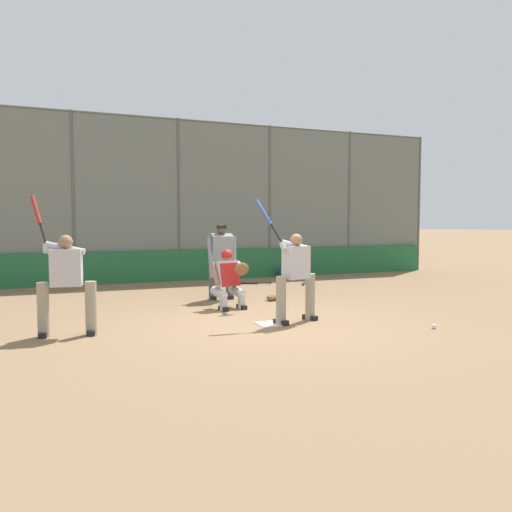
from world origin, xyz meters
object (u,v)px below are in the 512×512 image
object	(u,v)px
umpire_home	(222,260)
batter_at_plate	(295,274)
catcher_behind_plate	(229,278)
fielding_glove_on_dirt	(273,298)
spare_bat_near_backstop	(251,283)
spare_bat_third_base_side	(304,283)
batter_on_deck	(66,281)
equipment_bag_dugout_side	(294,272)
baseball_loose	(434,326)

from	to	relation	value
umpire_home	batter_at_plate	bearing A→B (deg)	101.51
catcher_behind_plate	fielding_glove_on_dirt	size ratio (longest dim) A/B	3.39
spare_bat_near_backstop	batter_at_plate	bearing A→B (deg)	101.27
catcher_behind_plate	spare_bat_third_base_side	distance (m)	4.20
batter_on_deck	equipment_bag_dugout_side	distance (m)	8.69
catcher_behind_plate	batter_on_deck	distance (m)	3.21
spare_bat_third_base_side	fielding_glove_on_dirt	bearing A→B (deg)	-6.65
fielding_glove_on_dirt	spare_bat_near_backstop	bearing A→B (deg)	-101.52
batter_at_plate	spare_bat_third_base_side	distance (m)	5.14
catcher_behind_plate	spare_bat_near_backstop	bearing A→B (deg)	-127.00
batter_at_plate	umpire_home	xyz separation A→B (m)	(0.39, -2.78, 0.06)
batter_on_deck	spare_bat_third_base_side	distance (m)	7.31
fielding_glove_on_dirt	baseball_loose	size ratio (longest dim) A/B	4.55
equipment_bag_dugout_side	catcher_behind_plate	bearing A→B (deg)	51.11
batter_on_deck	fielding_glove_on_dirt	distance (m)	4.61
umpire_home	baseball_loose	distance (m)	4.67
catcher_behind_plate	spare_bat_third_base_side	bearing A→B (deg)	-146.82
fielding_glove_on_dirt	baseball_loose	distance (m)	3.70
baseball_loose	batter_on_deck	bearing A→B (deg)	-16.78
catcher_behind_plate	batter_on_deck	size ratio (longest dim) A/B	0.55
catcher_behind_plate	umpire_home	xyz separation A→B (m)	(-0.22, -1.14, 0.27)
catcher_behind_plate	umpire_home	bearing A→B (deg)	-110.29
spare_bat_near_backstop	baseball_loose	distance (m)	6.29
spare_bat_third_base_side	baseball_loose	world-z (taller)	baseball_loose
batter_on_deck	equipment_bag_dugout_side	size ratio (longest dim) A/B	1.83
spare_bat_near_backstop	baseball_loose	size ratio (longest dim) A/B	10.73
catcher_behind_plate	fielding_glove_on_dirt	bearing A→B (deg)	-162.67
batter_at_plate	catcher_behind_plate	distance (m)	1.76
spare_bat_near_backstop	spare_bat_third_base_side	distance (m)	1.42
umpire_home	spare_bat_near_backstop	world-z (taller)	umpire_home
catcher_behind_plate	batter_on_deck	bearing A→B (deg)	14.24
batter_at_plate	equipment_bag_dugout_side	xyz separation A→B (m)	(-2.97, -6.07, -0.64)
batter_at_plate	spare_bat_third_base_side	world-z (taller)	batter_at_plate
batter_on_deck	fielding_glove_on_dirt	size ratio (longest dim) A/B	6.15
batter_at_plate	umpire_home	distance (m)	2.80
batter_at_plate	umpire_home	bearing A→B (deg)	-98.59
batter_at_plate	catcher_behind_plate	xyz separation A→B (m)	(0.61, -1.63, -0.21)
batter_on_deck	spare_bat_near_backstop	distance (m)	6.65
baseball_loose	equipment_bag_dugout_side	world-z (taller)	equipment_bag_dugout_side
spare_bat_third_base_side	fielding_glove_on_dirt	xyz separation A→B (m)	(1.87, 2.21, 0.03)
fielding_glove_on_dirt	equipment_bag_dugout_side	bearing A→B (deg)	-121.82
batter_at_plate	spare_bat_third_base_side	size ratio (longest dim) A/B	2.69
batter_on_deck	catcher_behind_plate	bearing A→B (deg)	-146.92
batter_at_plate	equipment_bag_dugout_side	distance (m)	6.79
equipment_bag_dugout_side	fielding_glove_on_dirt	bearing A→B (deg)	58.18
umpire_home	batter_on_deck	distance (m)	3.98
equipment_bag_dugout_side	spare_bat_near_backstop	bearing A→B (deg)	30.68
batter_at_plate	baseball_loose	distance (m)	2.33
batter_at_plate	catcher_behind_plate	world-z (taller)	batter_at_plate
umpire_home	spare_bat_near_backstop	size ratio (longest dim) A/B	2.02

